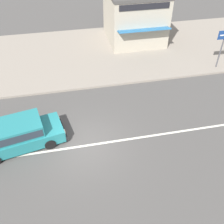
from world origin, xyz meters
The scene contains 5 objects.
ground_plane centered at (0.00, 0.00, 0.00)m, with size 160.00×160.00×0.00m, color #4C4947.
lane_centre_stripe centered at (0.00, 0.00, 0.00)m, with size 50.40×0.14×0.01m, color silver.
kerb_strip centered at (0.00, 10.27, 0.07)m, with size 68.00×10.00×0.15m, color gray.
minivan_teal_0 centered at (-3.54, 0.80, 0.85)m, with size 4.96×2.74×1.56m.
shopfront_corner_warung centered at (6.00, 12.12, 2.30)m, with size 4.79×5.81×4.28m.
Camera 1 is at (-0.52, -9.79, 10.73)m, focal length 42.00 mm.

